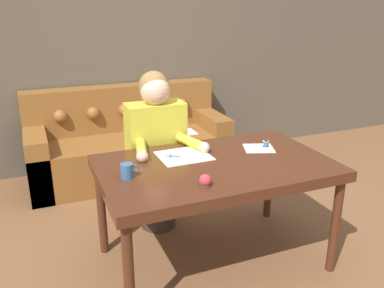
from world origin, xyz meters
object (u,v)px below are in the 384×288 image
at_px(scissors, 176,157).
at_px(pin_cushion, 205,181).
at_px(person, 157,150).
at_px(dining_table, 215,173).
at_px(mug, 127,171).
at_px(couch, 129,145).
at_px(thread_spool, 266,144).

xyz_separation_m(scissors, pin_cushion, (-0.00, -0.49, 0.03)).
bearing_deg(scissors, person, 91.95).
bearing_deg(dining_table, mug, -178.53).
bearing_deg(scissors, couch, 88.96).
xyz_separation_m(dining_table, thread_spool, (0.47, 0.14, 0.09)).
bearing_deg(dining_table, pin_cushion, -124.48).
distance_m(couch, pin_cushion, 2.07).
height_order(person, scissors, person).
bearing_deg(pin_cushion, thread_spool, 33.01).
xyz_separation_m(couch, mug, (-0.41, -1.73, 0.47)).
bearing_deg(mug, scissors, 28.93).
bearing_deg(couch, pin_cushion, -90.88).
distance_m(mug, thread_spool, 1.07).
xyz_separation_m(couch, person, (-0.04, -1.12, 0.33)).
relative_size(couch, pin_cushion, 27.91).
distance_m(dining_table, person, 0.63).
xyz_separation_m(couch, thread_spool, (0.64, -1.58, 0.44)).
xyz_separation_m(dining_table, couch, (-0.17, 1.72, -0.35)).
distance_m(couch, thread_spool, 1.76).
distance_m(dining_table, pin_cushion, 0.37).
bearing_deg(scissors, pin_cushion, -90.37).
bearing_deg(couch, person, -92.11).
distance_m(dining_table, mug, 0.60).
relative_size(dining_table, pin_cushion, 21.10).
relative_size(mug, thread_spool, 2.51).
relative_size(person, mug, 11.19).
distance_m(dining_table, couch, 1.76).
bearing_deg(mug, couch, 76.59).
bearing_deg(pin_cushion, scissors, 89.63).
xyz_separation_m(couch, pin_cushion, (-0.03, -2.02, 0.45)).
height_order(couch, pin_cushion, couch).
bearing_deg(couch, dining_table, -84.29).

